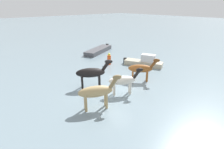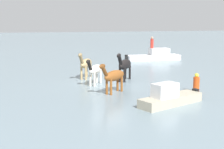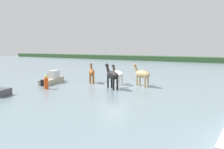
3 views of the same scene
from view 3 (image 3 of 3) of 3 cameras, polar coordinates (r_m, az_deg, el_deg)
The scene contains 8 objects.
ground_plane at distance 20.83m, azimuth 0.12°, elevation -2.74°, with size 161.05×161.05×0.00m, color gray.
distant_shoreline at distance 59.62m, azimuth 23.38°, elevation 2.75°, with size 144.95×6.00×2.40m, color #2F4C2B.
horse_mid_herd at distance 20.53m, azimuth 7.32°, elevation 0.12°, with size 2.43×1.48×1.97m.
horse_pinto_flank at distance 21.51m, azimuth 1.38°, elevation 0.20°, with size 2.13×1.56×1.79m.
horse_gray_outer at distance 19.14m, azimuth 0.01°, elevation -0.17°, with size 2.41×1.78×2.04m.
horse_rear_stallion at distance 22.55m, azimuth -5.02°, elevation 0.54°, with size 1.87×2.00×1.84m.
boat_motor_center at distance 23.30m, azimuth -14.42°, elevation -1.22°, with size 2.44×3.80×1.31m.
buoy_channel_marker at distance 19.87m, azimuth -15.85°, elevation -1.96°, with size 0.36×0.36×1.14m.
Camera 3 is at (11.67, -16.93, 3.35)m, focal length 37.28 mm.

